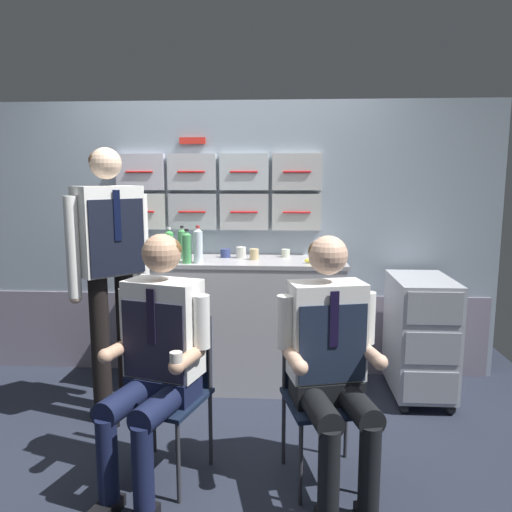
% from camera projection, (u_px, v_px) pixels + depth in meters
% --- Properties ---
extents(ground, '(4.80, 4.80, 0.04)m').
position_uv_depth(ground, '(202.00, 465.00, 2.82)').
color(ground, '#222735').
extents(galley_bulkhead, '(4.20, 0.14, 2.15)m').
position_uv_depth(galley_bulkhead, '(228.00, 241.00, 4.01)').
color(galley_bulkhead, '#909EAE').
rests_on(galley_bulkhead, ground).
extents(galley_counter, '(1.55, 0.53, 0.97)m').
position_uv_depth(galley_counter, '(241.00, 323.00, 3.81)').
color(galley_counter, '#BCB8BC').
rests_on(galley_counter, ground).
extents(service_trolley, '(0.40, 0.65, 0.87)m').
position_uv_depth(service_trolley, '(420.00, 334.00, 3.59)').
color(service_trolley, black).
rests_on(service_trolley, ground).
extents(folding_chair_left, '(0.50, 0.50, 0.84)m').
position_uv_depth(folding_chair_left, '(173.00, 376.00, 2.71)').
color(folding_chair_left, '#2D2D33').
rests_on(folding_chair_left, ground).
extents(crew_member_left, '(0.54, 0.70, 1.30)m').
position_uv_depth(crew_member_left, '(156.00, 350.00, 2.53)').
color(crew_member_left, black).
rests_on(crew_member_left, ground).
extents(folding_chair_right, '(0.48, 0.48, 0.84)m').
position_uv_depth(folding_chair_right, '(321.00, 379.00, 2.68)').
color(folding_chair_right, '#2D2D33').
rests_on(folding_chair_right, ground).
extents(crew_member_right, '(0.53, 0.68, 1.29)m').
position_uv_depth(crew_member_right, '(331.00, 353.00, 2.49)').
color(crew_member_right, black).
rests_on(crew_member_right, ground).
extents(crew_member_standing, '(0.44, 0.44, 1.76)m').
position_uv_depth(crew_member_standing, '(110.00, 259.00, 3.20)').
color(crew_member_standing, black).
rests_on(crew_member_standing, ground).
extents(sparkling_bottle_green, '(0.07, 0.07, 0.23)m').
position_uv_depth(sparkling_bottle_green, '(169.00, 243.00, 3.82)').
color(sparkling_bottle_green, '#45A152').
rests_on(sparkling_bottle_green, galley_counter).
extents(water_bottle_clear, '(0.06, 0.06, 0.25)m').
position_uv_depth(water_bottle_clear, '(182.00, 243.00, 3.77)').
color(water_bottle_clear, '#4B9758').
rests_on(water_bottle_clear, galley_counter).
extents(water_bottle_blue_cap, '(0.06, 0.06, 0.27)m').
position_uv_depth(water_bottle_blue_cap, '(198.00, 245.00, 3.57)').
color(water_bottle_blue_cap, silver).
rests_on(water_bottle_blue_cap, galley_counter).
extents(water_bottle_tall, '(0.07, 0.07, 0.24)m').
position_uv_depth(water_bottle_tall, '(187.00, 247.00, 3.56)').
color(water_bottle_tall, '#469855').
rests_on(water_bottle_tall, galley_counter).
extents(coffee_cup_spare, '(0.07, 0.07, 0.08)m').
position_uv_depth(coffee_cup_spare, '(254.00, 254.00, 3.72)').
color(coffee_cup_spare, tan).
rests_on(coffee_cup_spare, galley_counter).
extents(paper_cup_tan, '(0.08, 0.08, 0.06)m').
position_uv_depth(paper_cup_tan, '(225.00, 253.00, 3.83)').
color(paper_cup_tan, navy).
rests_on(paper_cup_tan, galley_counter).
extents(paper_cup_blue, '(0.07, 0.07, 0.08)m').
position_uv_depth(paper_cup_blue, '(241.00, 252.00, 3.80)').
color(paper_cup_blue, silver).
rests_on(paper_cup_blue, galley_counter).
extents(espresso_cup_small, '(0.06, 0.06, 0.06)m').
position_uv_depth(espresso_cup_small, '(286.00, 253.00, 3.84)').
color(espresso_cup_small, silver).
rests_on(espresso_cup_small, galley_counter).
extents(snack_banana, '(0.17, 0.10, 0.04)m').
position_uv_depth(snack_banana, '(315.00, 260.00, 3.59)').
color(snack_banana, yellow).
rests_on(snack_banana, galley_counter).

